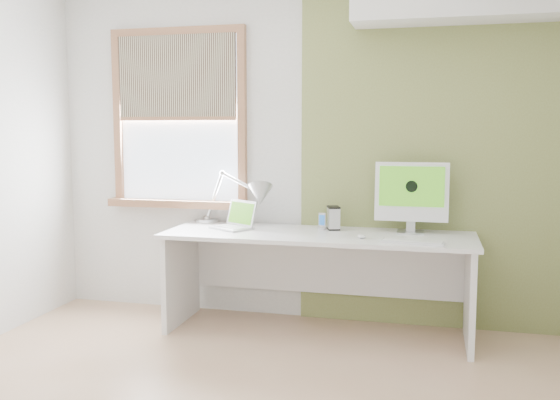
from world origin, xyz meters
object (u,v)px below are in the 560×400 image
(external_drive, at_px, (333,218))
(desk_lamp, at_px, (250,198))
(laptop, at_px, (236,222))
(imac, at_px, (412,193))
(desk, at_px, (319,258))

(external_drive, bearing_deg, desk_lamp, -179.52)
(laptop, bearing_deg, imac, 5.23)
(desk, distance_m, external_drive, 0.32)
(desk_lamp, height_order, external_drive, desk_lamp)
(desk, distance_m, desk_lamp, 0.71)
(external_drive, distance_m, imac, 0.59)
(laptop, bearing_deg, desk, -0.49)
(laptop, distance_m, external_drive, 0.73)
(laptop, xyz_separation_m, imac, (1.28, 0.12, 0.23))
(laptop, height_order, imac, imac)
(desk, relative_size, desk_lamp, 3.11)
(desk_lamp, relative_size, external_drive, 4.11)
(external_drive, relative_size, imac, 0.33)
(desk, relative_size, imac, 4.29)
(desk, xyz_separation_m, imac, (0.64, 0.12, 0.48))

